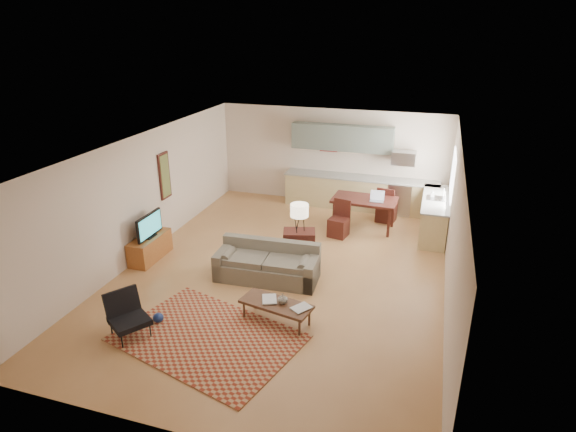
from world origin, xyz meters
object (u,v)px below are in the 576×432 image
(coffee_table, at_px, (276,312))
(armchair, at_px, (129,317))
(sofa, at_px, (267,263))
(dining_table, at_px, (364,214))
(console_table, at_px, (299,248))
(tv_credenza, at_px, (150,248))

(coffee_table, bearing_deg, armchair, -140.88)
(sofa, relative_size, coffee_table, 1.70)
(armchair, distance_m, dining_table, 6.43)
(sofa, height_order, dining_table, dining_table)
(sofa, height_order, coffee_table, sofa)
(coffee_table, xyz_separation_m, console_table, (-0.22, 2.21, 0.20))
(coffee_table, height_order, tv_credenza, tv_credenza)
(coffee_table, distance_m, dining_table, 4.65)
(armchair, relative_size, console_table, 0.98)
(console_table, bearing_deg, tv_credenza, 177.34)
(sofa, xyz_separation_m, console_table, (0.44, 0.83, 0.02))
(dining_table, bearing_deg, console_table, -110.69)
(sofa, relative_size, tv_credenza, 1.87)
(coffee_table, height_order, armchair, armchair)
(coffee_table, relative_size, armchair, 1.66)
(console_table, bearing_deg, dining_table, 51.47)
(tv_credenza, height_order, console_table, console_table)
(tv_credenza, distance_m, console_table, 3.30)
(coffee_table, distance_m, armchair, 2.46)
(armchair, xyz_separation_m, console_table, (1.96, 3.33, 0.01))
(armchair, xyz_separation_m, tv_credenza, (-1.26, 2.61, -0.12))
(armchair, bearing_deg, coffee_table, -28.53)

